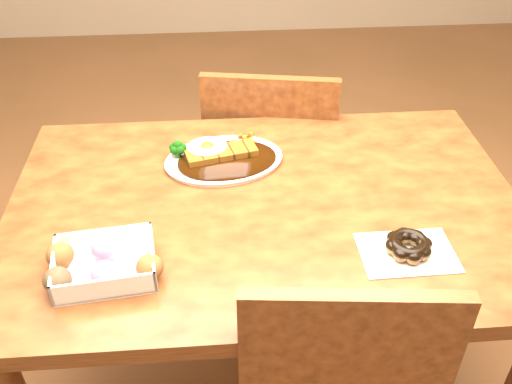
{
  "coord_description": "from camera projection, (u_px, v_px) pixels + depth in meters",
  "views": [
    {
      "loc": [
        -0.1,
        -1.04,
        1.57
      ],
      "look_at": [
        -0.03,
        -0.04,
        0.81
      ],
      "focal_mm": 40.0,
      "sensor_mm": 36.0,
      "label": 1
    }
  ],
  "objects": [
    {
      "name": "pon_de_ring",
      "position": [
        408.0,
        246.0,
        1.18
      ],
      "size": [
        0.2,
        0.14,
        0.04
      ],
      "rotation": [
        0.0,
        0.0,
        0.02
      ],
      "color": "silver",
      "rests_on": "table"
    },
    {
      "name": "table",
      "position": [
        265.0,
        234.0,
        1.39
      ],
      "size": [
        1.2,
        0.8,
        0.75
      ],
      "color": "#4A200E",
      "rests_on": "ground"
    },
    {
      "name": "chair_far",
      "position": [
        271.0,
        167.0,
        1.93
      ],
      "size": [
        0.49,
        0.49,
        0.87
      ],
      "rotation": [
        0.0,
        0.0,
        2.97
      ],
      "color": "#4A200E",
      "rests_on": "ground"
    },
    {
      "name": "katsu_curry_plate",
      "position": [
        222.0,
        157.0,
        1.46
      ],
      "size": [
        0.33,
        0.26,
        0.06
      ],
      "rotation": [
        0.0,
        0.0,
        0.17
      ],
      "color": "white",
      "rests_on": "table"
    },
    {
      "name": "donut_box",
      "position": [
        102.0,
        263.0,
        1.13
      ],
      "size": [
        0.24,
        0.18,
        0.06
      ],
      "rotation": [
        0.0,
        0.0,
        0.12
      ],
      "color": "white",
      "rests_on": "table"
    }
  ]
}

